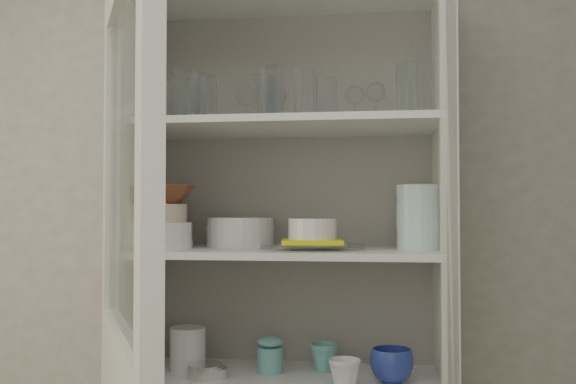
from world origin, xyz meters
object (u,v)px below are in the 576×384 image
Objects in this scene: goblet_2 at (355,104)px; yellow_trivet at (312,242)px; plate_stack_front at (157,236)px; mug_teal at (324,357)px; glass_platter at (313,247)px; grey_bowl_stack at (419,217)px; goblet_0 at (246,105)px; mug_white at (345,374)px; goblet_1 at (276,106)px; measuring_cups at (205,371)px; white_ramekin at (312,229)px; mug_blue at (392,366)px; goblet_3 at (376,102)px; cream_bowl at (157,213)px; pantry_cabinet at (291,346)px; plate_stack_back at (240,232)px; teal_jar at (270,357)px; white_canister at (188,349)px; terracotta_bowl at (157,195)px.

goblet_2 is 0.49m from yellow_trivet.
plate_stack_front reaches higher than mug_teal.
glass_platter is 0.34m from grey_bowl_stack.
goblet_0 reaches higher than mug_white.
goblet_1 reaches higher than plate_stack_front.
measuring_cups is (-0.34, -0.02, -0.39)m from glass_platter.
mug_white is at bearing -34.87° from goblet_0.
plate_stack_front is 2.33× the size of mug_teal.
goblet_1 is 0.59m from plate_stack_front.
mug_white is 0.90× the size of measuring_cups.
mug_blue is (0.24, -0.00, -0.41)m from white_ramekin.
goblet_3 is (0.34, -0.05, -0.00)m from goblet_1.
white_ramekin is (0.49, 0.02, -0.05)m from cream_bowl.
goblet_1 is at bearing 14.35° from goblet_0.
pantry_cabinet is 0.41m from plate_stack_back.
plate_stack_front is at bearing -146.64° from plate_stack_back.
goblet_1 is (0.10, 0.03, 0.00)m from goblet_0.
mug_teal is (0.52, 0.14, -0.47)m from cream_bowl.
grey_bowl_stack is (0.33, 0.03, 0.09)m from glass_platter.
pantry_cabinet is at bearing -47.46° from goblet_1.
goblet_2 is 0.81× the size of yellow_trivet.
yellow_trivet is 0.41m from teal_jar.
teal_jar is at bearing -163.31° from goblet_2.
white_ramekin is (0.49, 0.02, 0.02)m from plate_stack_front.
goblet_1 is 1.08× the size of white_ramekin.
plate_stack_back is (-0.02, -0.01, -0.43)m from goblet_0.
teal_jar is 0.21m from measuring_cups.
yellow_trivet is (0.49, 0.02, -0.09)m from cream_bowl.
measuring_cups is (-0.53, -0.13, -0.86)m from goblet_3.
white_canister is (-0.66, 0.07, 0.02)m from mug_blue.
plate_stack_front reaches higher than mug_white.
cream_bowl is 0.50m from glass_platter.
terracotta_bowl is 0.50m from white_ramekin.
white_ramekin is at bearing -27.74° from plate_stack_back.
mug_teal is (-0.30, 0.09, -0.46)m from grey_bowl_stack.
pantry_cabinet reaches higher than measuring_cups.
goblet_2 is 0.51m from glass_platter.
teal_jar is at bearing 13.79° from plate_stack_front.
white_ramekin is (0.26, -0.13, 0.01)m from plate_stack_back.
goblet_0 is 0.37m from goblet_2.
goblet_0 is 0.86× the size of yellow_trivet.
plate_stack_back is 1.74× the size of mug_blue.
terracotta_bowl is at bearing 0.00° from plate_stack_front.
pantry_cabinet reaches higher than plate_stack_back.
mug_blue is (0.32, -0.11, -0.03)m from pantry_cabinet.
goblet_0 is 1.68× the size of mug_white.
pantry_cabinet reaches higher than yellow_trivet.
plate_stack_back is at bearing 62.82° from measuring_cups.
measuring_cups is at bearing -153.24° from pantry_cabinet.
goblet_2 is 0.99m from measuring_cups.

